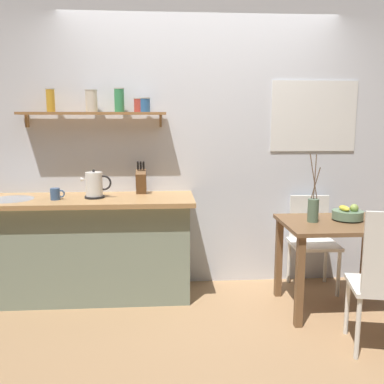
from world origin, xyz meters
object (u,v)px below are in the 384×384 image
Objects in this scene: dining_chair_far at (312,237)px; knife_block at (141,181)px; twig_vase at (313,209)px; coffee_mug_by_sink at (56,194)px; dining_table at (337,238)px; fruit_bowl at (348,214)px; electric_kettle at (95,185)px.

knife_block is at bearing 177.78° from dining_chair_far.
twig_vase is 2.13m from coffee_mug_by_sink.
twig_vase is at bearing 174.27° from dining_table.
dining_chair_far is 3.44× the size of fruit_bowl.
electric_kettle is (-2.00, 0.36, 0.40)m from dining_table.
dining_table is at bearing -10.31° from electric_kettle.
dining_table is 3.58× the size of fruit_bowl.
twig_vase is (-0.31, -0.03, 0.05)m from fruit_bowl.
electric_kettle is 0.43m from knife_block.
knife_block is (-1.71, 0.50, 0.22)m from fruit_bowl.
dining_table is 3.48× the size of electric_kettle.
knife_block reaches higher than dining_table.
electric_kettle is at bearing 169.17° from twig_vase.
coffee_mug_by_sink is at bearing 174.14° from fruit_bowl.
electric_kettle is at bearing -176.38° from dining_chair_far.
dining_chair_far is at bearing -2.22° from knife_block.
fruit_bowl reaches higher than dining_chair_far.
twig_vase reaches higher than knife_block.
coffee_mug_by_sink is (-2.11, 0.28, 0.10)m from twig_vase.
knife_block is 2.46× the size of coffee_mug_by_sink.
dining_table is 2.07m from electric_kettle.
fruit_bowl is at bearing 5.98° from twig_vase.
dining_chair_far reaches higher than dining_table.
knife_block is at bearing 25.67° from electric_kettle.
dining_chair_far is 2.34m from coffee_mug_by_sink.
twig_vase is at bearing -7.56° from coffee_mug_by_sink.
dining_table is 2.36m from coffee_mug_by_sink.
coffee_mug_by_sink is (-2.41, 0.25, 0.15)m from fruit_bowl.
dining_chair_far is at bearing 106.97° from fruit_bowl.
coffee_mug_by_sink is (-2.31, 0.30, 0.34)m from dining_table.
fruit_bowl is at bearing 27.45° from dining_table.
electric_kettle is (-2.10, 0.31, 0.21)m from fruit_bowl.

